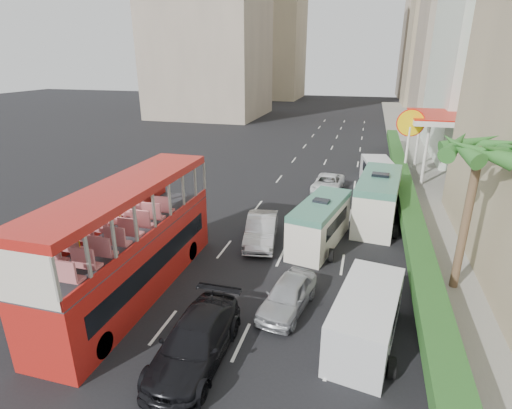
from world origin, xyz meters
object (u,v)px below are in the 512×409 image
(car_black, at_px, (196,359))
(minibus_near, at_px, (320,223))
(palm_tree, at_px, (466,221))
(car_silver_lane_a, at_px, (261,242))
(van_asset, at_px, (327,191))
(panel_van_far, at_px, (378,174))
(panel_van_near, at_px, (366,318))
(shell_station, at_px, (446,147))
(car_silver_lane_b, at_px, (288,309))
(double_decker_bus, at_px, (130,240))
(minibus_far, at_px, (378,199))

(car_black, bearing_deg, minibus_near, 73.55)
(palm_tree, bearing_deg, car_silver_lane_a, 165.70)
(car_black, distance_m, van_asset, 20.14)
(van_asset, xyz_separation_m, panel_van_far, (3.76, 2.44, 1.04))
(panel_van_near, bearing_deg, panel_van_far, 97.71)
(panel_van_far, bearing_deg, minibus_near, -115.06)
(palm_tree, relative_size, shell_station, 0.80)
(car_black, xyz_separation_m, minibus_near, (2.98, 10.37, 1.27))
(car_silver_lane_b, bearing_deg, panel_van_near, -11.12)
(car_silver_lane_a, bearing_deg, car_black, -97.96)
(minibus_near, xyz_separation_m, panel_van_near, (2.64, -7.76, -0.27))
(double_decker_bus, height_order, palm_tree, palm_tree)
(minibus_far, distance_m, panel_van_near, 12.06)
(double_decker_bus, bearing_deg, car_silver_lane_a, 57.44)
(double_decker_bus, bearing_deg, minibus_near, 43.95)
(palm_tree, bearing_deg, van_asset, 118.88)
(minibus_far, height_order, palm_tree, palm_tree)
(car_silver_lane_b, relative_size, minibus_near, 0.69)
(minibus_far, bearing_deg, panel_van_far, 95.08)
(minibus_near, relative_size, minibus_far, 0.83)
(car_silver_lane_b, relative_size, panel_van_far, 0.76)
(car_silver_lane_a, bearing_deg, double_decker_bus, -131.87)
(minibus_far, distance_m, panel_van_far, 7.80)
(car_silver_lane_b, distance_m, minibus_far, 11.52)
(minibus_far, height_order, panel_van_far, minibus_far)
(minibus_far, distance_m, palm_tree, 8.30)
(minibus_near, xyz_separation_m, shell_station, (8.66, 15.93, 1.48))
(panel_van_near, distance_m, panel_van_far, 19.83)
(panel_van_far, relative_size, palm_tree, 0.81)
(minibus_near, bearing_deg, car_silver_lane_b, -82.88)
(double_decker_bus, relative_size, shell_station, 1.38)
(car_silver_lane_a, height_order, shell_station, shell_station)
(car_silver_lane_a, distance_m, minibus_near, 3.50)
(car_black, xyz_separation_m, panel_van_near, (5.62, 2.61, 1.00))
(shell_station, bearing_deg, double_decker_bus, -124.82)
(double_decker_bus, xyz_separation_m, panel_van_near, (9.98, -0.68, -1.53))
(car_black, bearing_deg, palm_tree, 37.27)
(car_silver_lane_b, bearing_deg, van_asset, 100.01)
(car_silver_lane_b, relative_size, palm_tree, 0.62)
(minibus_near, bearing_deg, car_black, -94.66)
(panel_van_near, bearing_deg, minibus_far, 97.21)
(shell_station, bearing_deg, minibus_near, -118.54)
(car_silver_lane_a, distance_m, car_black, 9.76)
(minibus_far, bearing_deg, double_decker_bus, -126.61)
(minibus_far, distance_m, shell_station, 12.97)
(panel_van_far, distance_m, shell_station, 6.89)
(car_silver_lane_a, bearing_deg, palm_tree, -23.61)
(car_silver_lane_a, xyz_separation_m, car_silver_lane_b, (2.72, -5.95, 0.00))
(minibus_near, bearing_deg, car_silver_lane_a, -157.91)
(car_silver_lane_a, relative_size, car_black, 0.89)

